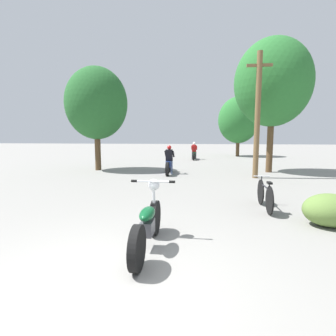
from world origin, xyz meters
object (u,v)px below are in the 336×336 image
(utility_pole, at_px, (258,114))
(roadside_tree_left, at_px, (96,104))
(roadside_tree_right_far, at_px, (239,120))
(motorcycle_rider_far, at_px, (194,153))
(motorcycle_rider_lead, at_px, (169,163))
(motorcycle_foreground, at_px, (148,223))
(roadside_tree_right_near, at_px, (273,83))
(bicycle_parked, at_px, (265,195))

(utility_pole, xyz_separation_m, roadside_tree_left, (-8.22, 1.76, 0.80))
(roadside_tree_right_far, distance_m, motorcycle_rider_far, 6.28)
(motorcycle_rider_lead, distance_m, motorcycle_rider_far, 8.40)
(motorcycle_foreground, bearing_deg, roadside_tree_right_near, 66.53)
(motorcycle_foreground, bearing_deg, roadside_tree_left, 116.56)
(motorcycle_rider_lead, bearing_deg, motorcycle_rider_far, 83.22)
(motorcycle_foreground, bearing_deg, motorcycle_rider_far, 89.20)
(roadside_tree_right_near, height_order, motorcycle_rider_lead, roadside_tree_right_near)
(roadside_tree_right_near, height_order, bicycle_parked, roadside_tree_right_near)
(roadside_tree_left, distance_m, motorcycle_foreground, 11.44)
(motorcycle_foreground, xyz_separation_m, motorcycle_rider_far, (0.24, 17.17, 0.10))
(motorcycle_rider_far, bearing_deg, utility_pole, -71.36)
(motorcycle_rider_far, bearing_deg, motorcycle_rider_lead, -96.78)
(roadside_tree_right_near, distance_m, bicycle_parked, 8.72)
(motorcycle_foreground, relative_size, motorcycle_rider_lead, 0.99)
(motorcycle_rider_lead, bearing_deg, motorcycle_foreground, -85.13)
(roadside_tree_right_near, xyz_separation_m, motorcycle_foreground, (-4.41, -10.16, -4.16))
(roadside_tree_right_far, bearing_deg, bicycle_parked, -95.18)
(roadside_tree_right_near, bearing_deg, bicycle_parked, -104.25)
(roadside_tree_right_far, height_order, roadside_tree_left, roadside_tree_left)
(roadside_tree_right_near, xyz_separation_m, motorcycle_rider_far, (-4.17, 7.01, -4.06))
(roadside_tree_right_far, relative_size, motorcycle_rider_far, 2.66)
(utility_pole, xyz_separation_m, motorcycle_rider_far, (-3.07, 9.11, -2.33))
(roadside_tree_right_near, distance_m, motorcycle_rider_lead, 6.70)
(roadside_tree_right_near, distance_m, roadside_tree_right_far, 11.04)
(utility_pole, distance_m, motorcycle_foreground, 9.05)
(utility_pole, relative_size, bicycle_parked, 3.30)
(roadside_tree_right_near, relative_size, motorcycle_rider_lead, 3.27)
(roadside_tree_right_far, height_order, bicycle_parked, roadside_tree_right_far)
(roadside_tree_right_far, relative_size, bicycle_parked, 3.28)
(roadside_tree_right_far, bearing_deg, roadside_tree_right_near, -88.88)
(roadside_tree_right_far, distance_m, motorcycle_rider_lead, 13.57)
(roadside_tree_right_far, bearing_deg, motorcycle_rider_far, -134.96)
(motorcycle_foreground, height_order, motorcycle_rider_lead, motorcycle_rider_lead)
(roadside_tree_left, xyz_separation_m, bicycle_parked, (7.44, -7.05, -3.30))
(roadside_tree_right_far, xyz_separation_m, motorcycle_rider_lead, (-4.95, -12.31, -2.84))
(roadside_tree_left, bearing_deg, motorcycle_rider_lead, -13.46)
(roadside_tree_left, bearing_deg, motorcycle_rider_far, 54.99)
(roadside_tree_left, bearing_deg, motorcycle_foreground, -63.44)
(utility_pole, xyz_separation_m, motorcycle_foreground, (-3.31, -8.06, -2.43))
(utility_pole, xyz_separation_m, roadside_tree_right_near, (1.10, 2.10, 1.73))
(motorcycle_rider_lead, height_order, bicycle_parked, motorcycle_rider_lead)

